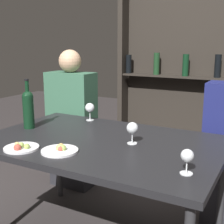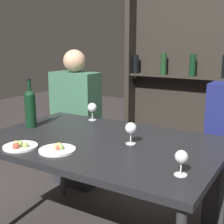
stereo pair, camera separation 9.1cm
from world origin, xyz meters
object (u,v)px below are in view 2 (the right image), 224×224
at_px(wine_glass_1, 131,129).
at_px(food_plate_0, 58,149).
at_px(wine_bottle, 30,107).
at_px(seated_person_left, 76,124).
at_px(wine_glass_2, 92,108).
at_px(wine_glass_0, 181,158).
at_px(food_plate_1, 20,146).

relative_size(wine_glass_1, food_plate_0, 0.64).
bearing_deg(food_plate_0, wine_bottle, 149.86).
distance_m(food_plate_0, seated_person_left, 1.14).
bearing_deg(wine_glass_2, seated_person_left, 144.07).
xyz_separation_m(wine_glass_0, wine_glass_2, (-0.93, 0.64, 0.01)).
height_order(wine_bottle, wine_glass_1, wine_bottle).
height_order(food_plate_0, food_plate_1, same).
distance_m(wine_bottle, food_plate_0, 0.59).
bearing_deg(seated_person_left, wine_glass_1, -35.03).
relative_size(food_plate_1, seated_person_left, 0.16).
bearing_deg(wine_glass_0, food_plate_1, -172.91).
height_order(wine_bottle, wine_glass_2, wine_bottle).
distance_m(wine_glass_2, food_plate_0, 0.73).
distance_m(wine_bottle, food_plate_1, 0.47).
bearing_deg(wine_glass_1, food_plate_0, -132.13).
height_order(wine_bottle, food_plate_1, wine_bottle).
height_order(wine_glass_0, seated_person_left, seated_person_left).
xyz_separation_m(wine_bottle, food_plate_1, (0.28, -0.36, -0.14)).
height_order(wine_glass_0, wine_glass_1, wine_glass_1).
relative_size(wine_glass_2, food_plate_0, 0.66).
relative_size(wine_glass_0, wine_glass_2, 0.88).
bearing_deg(wine_glass_1, wine_glass_0, -34.58).
relative_size(wine_glass_0, food_plate_0, 0.58).
xyz_separation_m(wine_bottle, wine_glass_1, (0.78, 0.03, -0.06)).
bearing_deg(seated_person_left, food_plate_0, -57.28).
bearing_deg(wine_glass_2, wine_glass_1, -34.39).
bearing_deg(food_plate_1, wine_bottle, 127.57).
relative_size(wine_glass_2, seated_person_left, 0.11).
bearing_deg(food_plate_1, wine_glass_2, 91.58).
relative_size(wine_glass_1, seated_person_left, 0.10).
bearing_deg(food_plate_0, wine_glass_2, 109.32).
height_order(wine_glass_0, wine_glass_2, wine_glass_2).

